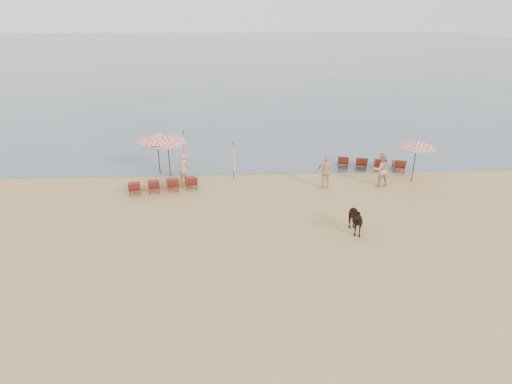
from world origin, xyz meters
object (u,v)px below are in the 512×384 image
beachgoer_right_a (381,169)px  umbrella_open_right (417,143)px  lounger_cluster_left (163,184)px  beachgoer_right_b (326,172)px  umbrella_closed_right (233,156)px  cow (353,219)px  lounger_cluster_right (371,163)px  umbrella_open_left_b (167,138)px  umbrella_closed_left (184,145)px  beachgoer_left (183,168)px  umbrella_open_left_a (157,136)px

beachgoer_right_a → umbrella_open_right: bearing=-173.8°
lounger_cluster_left → beachgoer_right_b: size_ratio=2.03×
umbrella_open_right → beachgoer_right_a: umbrella_open_right is taller
umbrella_closed_right → beachgoer_right_b: umbrella_closed_right is taller
cow → lounger_cluster_right: bearing=61.1°
umbrella_open_left_b → cow: umbrella_open_left_b is taller
umbrella_closed_left → beachgoer_left: umbrella_closed_left is taller
umbrella_open_left_b → beachgoer_left: umbrella_open_left_b is taller
lounger_cluster_left → umbrella_closed_left: 3.80m
lounger_cluster_right → umbrella_open_right: size_ratio=1.70×
umbrella_open_left_b → cow: size_ratio=1.68×
beachgoer_left → umbrella_closed_left: bearing=-93.0°
lounger_cluster_right → umbrella_closed_left: size_ratio=1.82×
umbrella_closed_left → beachgoer_right_b: umbrella_closed_left is taller
cow → beachgoer_right_b: (-0.19, 4.80, 0.27)m
umbrella_closed_left → beachgoer_left: size_ratio=1.37×
lounger_cluster_right → umbrella_closed_left: bearing=-170.3°
umbrella_open_left_a → cow: umbrella_open_left_a is taller
umbrella_open_left_b → cow: (8.61, -6.99, -1.56)m
umbrella_open_left_b → beachgoer_right_b: umbrella_open_left_b is taller
umbrella_open_left_a → umbrella_open_right: size_ratio=1.04×
lounger_cluster_left → cow: 9.92m
umbrella_open_left_a → umbrella_closed_right: (4.20, -0.93, -0.89)m
umbrella_closed_right → beachgoer_right_a: umbrella_closed_right is taller
umbrella_closed_right → beachgoer_right_b: 5.07m
umbrella_closed_left → beachgoer_right_a: 11.20m
beachgoer_right_b → umbrella_open_left_a: bearing=-5.9°
umbrella_open_left_b → umbrella_closed_right: (3.59, -0.69, -0.85)m
umbrella_open_left_a → lounger_cluster_right: bearing=25.0°
beachgoer_right_b → lounger_cluster_right: bearing=-130.9°
beachgoer_right_b → umbrella_closed_left: bearing=-16.0°
cow → beachgoer_left: 9.74m
lounger_cluster_right → beachgoer_left: bearing=-157.2°
lounger_cluster_left → beachgoer_left: (0.93, 1.10, 0.43)m
umbrella_closed_left → beachgoer_right_a: size_ratio=1.21×
umbrella_open_left_a → umbrella_open_left_b: 0.66m
lounger_cluster_right → umbrella_open_left_a: size_ratio=1.63×
umbrella_open_left_b → beachgoer_right_b: size_ratio=1.40×
beachgoer_left → beachgoer_right_a: size_ratio=0.88×
lounger_cluster_right → umbrella_open_left_b: bearing=-162.9°
umbrella_closed_left → umbrella_closed_right: (2.89, -2.12, -0.03)m
umbrella_open_right → lounger_cluster_right: bearing=126.0°
lounger_cluster_right → beachgoer_right_b: 4.19m
lounger_cluster_left → umbrella_closed_left: bearing=66.0°
lounger_cluster_right → beachgoer_left: beachgoer_left is taller
lounger_cluster_left → umbrella_closed_left: (0.75, 3.59, 0.99)m
umbrella_open_left_a → lounger_cluster_left: bearing=-53.0°
lounger_cluster_left → beachgoer_left: 1.50m
umbrella_closed_left → umbrella_closed_right: 3.59m
umbrella_closed_right → lounger_cluster_left: bearing=-158.0°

